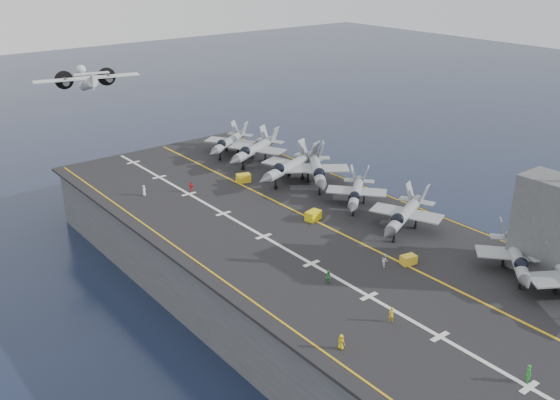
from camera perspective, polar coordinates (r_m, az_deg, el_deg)
ground at (r=93.53m, az=1.53°, el=-8.13°), size 500.00×500.00×0.00m
hull at (r=91.11m, az=1.56°, el=-5.41°), size 36.00×90.00×10.00m
flight_deck at (r=88.82m, az=1.60°, el=-2.44°), size 38.00×92.00×0.40m
foul_line at (r=90.51m, az=3.06°, el=-1.82°), size 0.35×90.00×0.02m
landing_centerline at (r=85.37m, az=-1.51°, el=-3.34°), size 0.50×90.00×0.02m
deck_edge_port at (r=80.01m, az=-7.87°, el=-5.41°), size 0.25×90.00×0.02m
deck_edge_stbd at (r=100.65m, az=9.74°, el=0.42°), size 0.25×90.00×0.02m
fighter_jet_1 at (r=80.34m, az=20.81°, el=-4.73°), size 16.49×16.09×4.81m
fighter_jet_3 at (r=87.76m, az=11.34°, el=-1.23°), size 17.56×14.98×5.15m
fighter_jet_4 at (r=95.03m, az=6.99°, el=0.78°), size 16.31×15.76×4.74m
fighter_jet_5 at (r=102.93m, az=3.41°, el=2.87°), size 18.16×19.39×5.61m
fighter_jet_6 at (r=104.44m, az=0.97°, el=3.19°), size 18.75×15.35×5.61m
fighter_jet_7 at (r=113.67m, az=-2.33°, el=4.73°), size 18.61×16.08×5.44m
fighter_jet_8 at (r=118.99m, az=-4.72°, el=5.37°), size 17.39×15.86×5.03m
tow_cart_a at (r=79.67m, az=11.67°, el=-5.37°), size 2.10×1.56×1.15m
tow_cart_b at (r=90.31m, az=3.06°, el=-1.42°), size 2.53×1.93×1.36m
tow_cart_c at (r=104.93m, az=-3.36°, el=2.02°), size 2.66×2.16×1.38m
crew_0 at (r=63.03m, az=5.61°, el=-12.77°), size 0.85×1.09×1.62m
crew_1 at (r=67.68m, az=10.12°, el=-10.27°), size 1.22×1.00×1.77m
crew_2 at (r=73.93m, az=4.48°, el=-7.00°), size 1.19×1.01×1.67m
crew_4 at (r=101.32m, az=-8.12°, el=1.19°), size 1.14×0.85×1.74m
crew_5 at (r=101.30m, az=-12.33°, el=0.87°), size 1.18×1.21×1.69m
crew_6 at (r=62.75m, az=21.77°, el=-14.52°), size 1.21×1.36×1.90m
crew_7 at (r=78.37m, az=9.56°, el=-5.45°), size 1.12×1.24×1.72m
transport_plane at (r=124.95m, az=-17.15°, el=10.10°), size 21.81×17.17×4.58m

